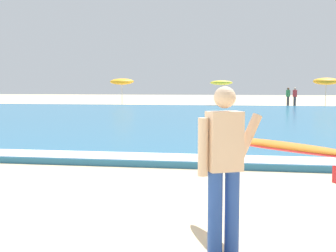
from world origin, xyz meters
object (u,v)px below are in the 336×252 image
at_px(beach_umbrella_1, 221,83).
at_px(beachgoer_near_row_mid, 288,97).
at_px(surfer_with_board, 246,155).
at_px(beachgoer_near_row_left, 295,97).
at_px(beach_umbrella_0, 122,82).
at_px(beach_umbrella_2, 326,81).

height_order(beach_umbrella_1, beachgoer_near_row_mid, beach_umbrella_1).
distance_m(surfer_with_board, beachgoer_near_row_left, 33.37).
bearing_deg(surfer_with_board, beach_umbrella_1, 93.49).
relative_size(beach_umbrella_0, beachgoer_near_row_left, 1.54).
bearing_deg(beach_umbrella_1, beachgoer_near_row_left, -5.45).
relative_size(surfer_with_board, beachgoer_near_row_left, 1.74).
xyz_separation_m(beach_umbrella_0, beach_umbrella_1, (9.13, -2.15, -0.13)).
xyz_separation_m(beach_umbrella_0, beachgoer_near_row_left, (15.02, -2.71, -1.25)).
xyz_separation_m(surfer_with_board, beach_umbrella_2, (6.42, 34.48, 1.05)).
bearing_deg(beach_umbrella_2, surfer_with_board, -100.54).
bearing_deg(beachgoer_near_row_left, beach_umbrella_1, 174.55).
xyz_separation_m(beach_umbrella_1, beachgoer_near_row_mid, (5.41, -0.03, -1.12)).
height_order(beach_umbrella_1, beach_umbrella_2, beach_umbrella_2).
bearing_deg(beach_umbrella_0, beachgoer_near_row_mid, -8.52).
height_order(beach_umbrella_0, beachgoer_near_row_mid, beach_umbrella_0).
relative_size(surfer_with_board, beach_umbrella_1, 1.25).
xyz_separation_m(beach_umbrella_0, beach_umbrella_2, (17.60, -1.38, -0.01)).
relative_size(beachgoer_near_row_left, beachgoer_near_row_mid, 1.00).
xyz_separation_m(beach_umbrella_0, beachgoer_near_row_mid, (14.54, -2.18, -1.25)).
distance_m(beach_umbrella_1, beachgoer_near_row_left, 6.02).
distance_m(beach_umbrella_1, beachgoer_near_row_mid, 5.53).
bearing_deg(beach_umbrella_2, beach_umbrella_0, 175.51).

